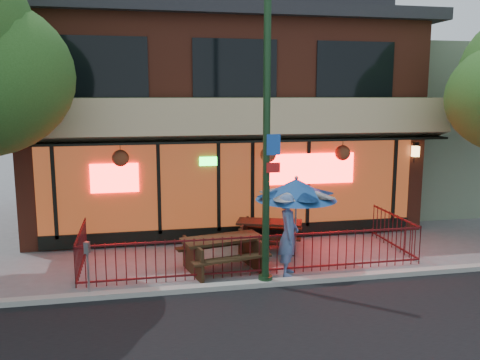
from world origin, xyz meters
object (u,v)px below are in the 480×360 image
(street_light, at_px, (267,146))
(picnic_table_right, at_px, (269,230))
(pedestrian, at_px, (288,235))
(parking_meter_near, at_px, (88,260))
(picnic_table_left, at_px, (223,249))
(patio_umbrella, at_px, (296,189))

(street_light, xyz_separation_m, picnic_table_right, (0.80, 2.70, -2.64))
(picnic_table_right, height_order, pedestrian, pedestrian)
(pedestrian, relative_size, parking_meter_near, 1.60)
(street_light, relative_size, pedestrian, 3.56)
(picnic_table_left, distance_m, parking_meter_near, 3.26)
(picnic_table_left, xyz_separation_m, patio_umbrella, (1.85, 0.00, 1.41))
(parking_meter_near, bearing_deg, picnic_table_left, 19.77)
(picnic_table_left, height_order, picnic_table_right, picnic_table_left)
(pedestrian, bearing_deg, patio_umbrella, -11.88)
(picnic_table_left, relative_size, picnic_table_right, 1.03)
(picnic_table_left, distance_m, patio_umbrella, 2.33)
(street_light, bearing_deg, pedestrian, 36.31)
(picnic_table_left, relative_size, parking_meter_near, 1.82)
(picnic_table_right, bearing_deg, pedestrian, -92.95)
(picnic_table_right, distance_m, pedestrian, 2.25)
(picnic_table_right, relative_size, parking_meter_near, 1.76)
(patio_umbrella, bearing_deg, picnic_table_right, 98.87)
(street_light, height_order, parking_meter_near, street_light)
(picnic_table_left, height_order, patio_umbrella, patio_umbrella)
(parking_meter_near, bearing_deg, picnic_table_right, 30.09)
(picnic_table_left, distance_m, pedestrian, 1.66)
(street_light, bearing_deg, picnic_table_right, 73.56)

